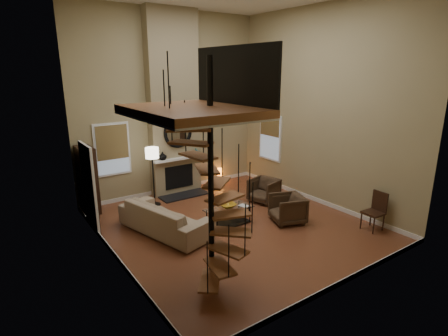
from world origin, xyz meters
TOP-DOWN VIEW (x-y plane):
  - ground at (0.00, 0.00)m, footprint 6.00×6.50m
  - back_wall at (0.00, 3.25)m, footprint 6.00×0.02m
  - front_wall at (0.00, -3.25)m, footprint 6.00×0.02m
  - left_wall at (-3.00, 0.00)m, footprint 0.02×6.50m
  - right_wall at (3.00, 0.00)m, footprint 0.02×6.50m
  - baseboard_back at (0.00, 3.24)m, footprint 6.00×0.02m
  - baseboard_front at (0.00, -3.24)m, footprint 6.00×0.02m
  - baseboard_left at (-2.99, 0.00)m, footprint 0.02×6.50m
  - baseboard_right at (2.99, 0.00)m, footprint 0.02×6.50m
  - chimney_breast at (0.00, 3.06)m, footprint 1.60×0.38m
  - hearth at (0.00, 2.57)m, footprint 1.50×0.60m
  - firebox at (0.00, 2.86)m, footprint 0.95×0.02m
  - mantel at (0.00, 2.78)m, footprint 1.70×0.18m
  - mirror_frame at (0.00, 2.84)m, footprint 0.94×0.10m
  - mirror_disc at (0.00, 2.85)m, footprint 0.80×0.01m
  - vase_left at (-0.55, 2.82)m, footprint 0.24×0.24m
  - vase_right at (0.60, 2.82)m, footprint 0.20×0.20m
  - window_back at (-1.90, 3.22)m, footprint 1.02×0.06m
  - window_right at (2.97, 2.00)m, footprint 0.06×1.02m
  - entry_door at (-2.95, 1.80)m, footprint 0.10×1.05m
  - loft at (-2.04, -1.80)m, footprint 1.70×2.20m
  - spiral_stair at (-1.78, -1.79)m, footprint 1.47×1.47m
  - hutch at (-2.75, 2.84)m, footprint 0.38×0.80m
  - sofa at (-1.61, 0.59)m, footprint 1.57×2.60m
  - armchair_near at (1.77, 0.81)m, footprint 0.94×0.93m
  - armchair_far at (1.32, -0.67)m, footprint 1.02×1.00m
  - coffee_table at (-0.08, 0.08)m, footprint 1.23×0.66m
  - bowl at (-0.08, 0.13)m, footprint 0.41×0.41m
  - book at (0.27, -0.07)m, footprint 0.24×0.29m
  - floor_lamp at (-1.06, 2.39)m, footprint 0.37×0.37m
  - accent_lamp at (1.66, 3.06)m, footprint 0.15×0.15m
  - side_chair at (2.71, -2.18)m, footprint 0.47×0.46m

SIDE VIEW (x-z plane):
  - ground at x=0.00m, z-range -0.01..0.00m
  - hearth at x=0.00m, z-range 0.00..0.04m
  - baseboard_back at x=0.00m, z-range 0.00..0.12m
  - baseboard_front at x=0.00m, z-range 0.00..0.12m
  - baseboard_left at x=-2.99m, z-range 0.00..0.12m
  - baseboard_right at x=2.99m, z-range 0.00..0.12m
  - accent_lamp at x=1.66m, z-range -0.01..0.51m
  - coffee_table at x=-0.08m, z-range 0.06..0.51m
  - armchair_near at x=1.77m, z-range 0.00..0.71m
  - armchair_far at x=1.32m, z-range -0.01..0.72m
  - sofa at x=-1.61m, z-range 0.04..0.75m
  - book at x=0.27m, z-range 0.45..0.48m
  - bowl at x=-0.08m, z-range 0.45..0.55m
  - side_chair at x=2.71m, z-range 0.05..1.00m
  - firebox at x=0.00m, z-range 0.19..0.91m
  - hutch at x=-2.75m, z-range 0.06..1.84m
  - entry_door at x=-2.95m, z-range -0.03..2.13m
  - mantel at x=0.00m, z-range 1.12..1.18m
  - vase_right at x=0.60m, z-range 1.18..1.39m
  - vase_left at x=-0.55m, z-range 1.18..1.43m
  - floor_lamp at x=-1.06m, z-range 0.56..2.26m
  - window_back at x=-1.90m, z-range 0.86..2.38m
  - window_right at x=2.97m, z-range 0.87..2.39m
  - spiral_stair at x=-1.78m, z-range -0.25..3.81m
  - mirror_frame at x=0.00m, z-range 1.48..2.42m
  - mirror_disc at x=0.00m, z-range 1.55..2.35m
  - back_wall at x=0.00m, z-range 0.00..5.50m
  - front_wall at x=0.00m, z-range 0.00..5.50m
  - left_wall at x=-3.00m, z-range 0.00..5.50m
  - right_wall at x=3.00m, z-range 0.00..5.50m
  - chimney_breast at x=0.00m, z-range 0.00..5.50m
  - loft at x=-2.04m, z-range 2.69..3.78m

